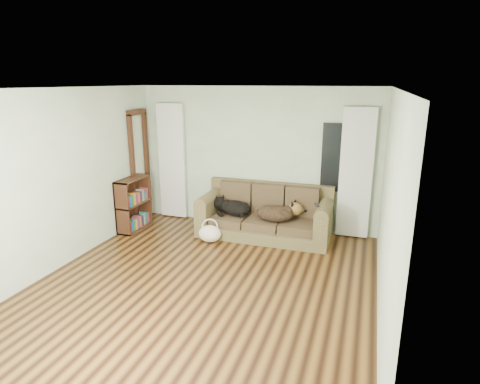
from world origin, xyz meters
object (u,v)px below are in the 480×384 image
(sofa, at_px, (265,212))
(tote_bag, at_px, (210,233))
(bookshelf, at_px, (134,203))
(dog_black_lab, at_px, (234,207))
(dog_shepherd, at_px, (278,213))

(sofa, height_order, tote_bag, sofa)
(sofa, relative_size, bookshelf, 2.38)
(tote_bag, height_order, bookshelf, bookshelf)
(dog_black_lab, distance_m, tote_bag, 0.68)
(dog_black_lab, xyz_separation_m, tote_bag, (-0.24, -0.55, -0.32))
(sofa, bearing_deg, dog_shepherd, -17.54)
(tote_bag, xyz_separation_m, bookshelf, (-1.59, 0.16, 0.34))
(tote_bag, bearing_deg, bookshelf, 174.27)
(dog_black_lab, relative_size, bookshelf, 0.62)
(sofa, distance_m, tote_bag, 1.03)
(dog_black_lab, xyz_separation_m, bookshelf, (-1.83, -0.39, 0.02))
(dog_black_lab, bearing_deg, bookshelf, -142.08)
(sofa, bearing_deg, dog_black_lab, -178.81)
(sofa, xyz_separation_m, bookshelf, (-2.41, -0.40, 0.05))
(dog_black_lab, distance_m, bookshelf, 1.87)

